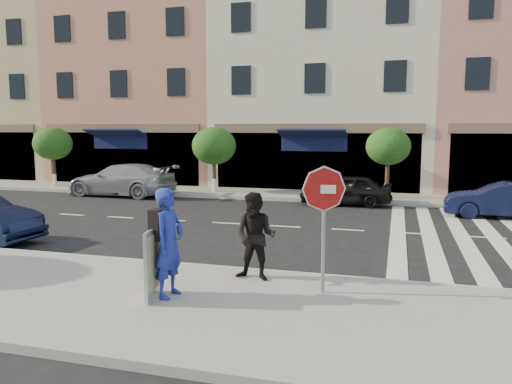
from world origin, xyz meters
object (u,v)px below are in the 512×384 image
(poster_board, at_px, (153,265))
(car_far_right, at_px, (502,200))
(stop_sign, at_px, (324,201))
(car_far_left, at_px, (121,180))
(car_far_mid, at_px, (345,190))
(photographer, at_px, (169,243))
(walker, at_px, (256,236))

(poster_board, bearing_deg, car_far_right, 45.23)
(car_far_right, bearing_deg, stop_sign, -22.39)
(stop_sign, xyz_separation_m, car_far_right, (4.83, 10.22, -1.22))
(car_far_left, height_order, car_far_mid, car_far_left)
(photographer, distance_m, car_far_left, 15.28)
(stop_sign, height_order, poster_board, stop_sign)
(poster_board, relative_size, car_far_mid, 0.33)
(stop_sign, height_order, car_far_left, stop_sign)
(walker, relative_size, car_far_right, 0.46)
(walker, bearing_deg, car_far_mid, 90.53)
(walker, relative_size, poster_board, 1.40)
(car_far_right, bearing_deg, walker, -29.58)
(car_far_left, height_order, car_far_right, car_far_left)
(car_far_mid, height_order, car_far_right, car_far_mid)
(photographer, distance_m, walker, 1.83)
(poster_board, xyz_separation_m, car_far_left, (-8.33, 12.85, -0.01))
(photographer, relative_size, poster_board, 1.56)
(stop_sign, distance_m, photographer, 2.87)
(stop_sign, xyz_separation_m, poster_board, (-2.84, -1.13, -1.10))
(walker, height_order, car_far_right, walker)
(photographer, height_order, walker, photographer)
(car_far_mid, bearing_deg, walker, -7.39)
(stop_sign, relative_size, poster_board, 1.87)
(stop_sign, relative_size, walker, 1.33)
(car_far_left, distance_m, car_far_mid, 10.37)
(photographer, height_order, car_far_right, photographer)
(poster_board, relative_size, car_far_right, 0.33)
(walker, xyz_separation_m, car_far_left, (-9.76, 11.28, -0.27))
(poster_board, relative_size, car_far_left, 0.24)
(stop_sign, distance_m, car_far_left, 16.22)
(walker, bearing_deg, car_far_left, 134.48)
(walker, bearing_deg, stop_sign, -13.65)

